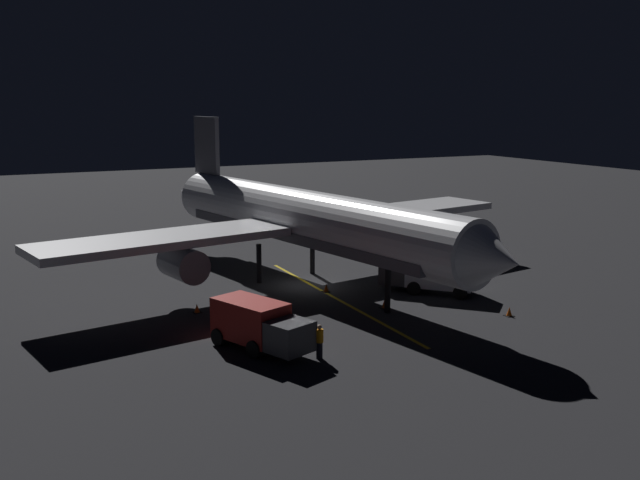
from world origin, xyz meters
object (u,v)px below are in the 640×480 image
(airliner, at_px, (302,220))
(ground_crew_worker, at_px, (319,341))
(baggage_truck, at_px, (258,326))
(catering_truck, at_px, (431,274))
(traffic_cone_under_wing, at_px, (509,312))
(traffic_cone_near_left, at_px, (326,288))
(traffic_cone_near_right, at_px, (197,309))
(traffic_cone_far, at_px, (384,304))

(airliner, relative_size, ground_crew_worker, 21.09)
(baggage_truck, bearing_deg, airliner, -124.51)
(ground_crew_worker, bearing_deg, catering_truck, -147.10)
(baggage_truck, bearing_deg, traffic_cone_under_wing, 175.62)
(airliner, relative_size, traffic_cone_under_wing, 66.73)
(baggage_truck, bearing_deg, traffic_cone_near_left, -134.00)
(ground_crew_worker, bearing_deg, traffic_cone_under_wing, -173.89)
(ground_crew_worker, distance_m, traffic_cone_near_right, 10.79)
(baggage_truck, bearing_deg, traffic_cone_near_right, -83.76)
(catering_truck, distance_m, ground_crew_worker, 14.56)
(ground_crew_worker, height_order, traffic_cone_under_wing, ground_crew_worker)
(traffic_cone_near_left, xyz_separation_m, traffic_cone_near_right, (9.11, 0.81, 0.00))
(traffic_cone_far, bearing_deg, ground_crew_worker, 39.15)
(baggage_truck, height_order, traffic_cone_under_wing, baggage_truck)
(traffic_cone_near_right, distance_m, traffic_cone_under_wing, 18.53)
(catering_truck, xyz_separation_m, traffic_cone_under_wing, (-1.00, 6.49, -1.03))
(catering_truck, relative_size, traffic_cone_near_right, 10.64)
(baggage_truck, relative_size, traffic_cone_near_right, 11.08)
(baggage_truck, distance_m, traffic_cone_under_wing, 15.47)
(baggage_truck, relative_size, traffic_cone_far, 11.08)
(airliner, xyz_separation_m, baggage_truck, (7.80, 11.35, -3.19))
(airliner, xyz_separation_m, traffic_cone_near_right, (8.65, 3.60, -4.20))
(airliner, bearing_deg, traffic_cone_far, 103.56)
(traffic_cone_under_wing, height_order, traffic_cone_far, same)
(catering_truck, xyz_separation_m, traffic_cone_near_left, (6.12, -3.25, -1.03))
(ground_crew_worker, relative_size, traffic_cone_far, 3.16)
(catering_truck, height_order, traffic_cone_under_wing, catering_truck)
(airliner, xyz_separation_m, traffic_cone_near_left, (-0.46, 2.79, -4.20))
(traffic_cone_under_wing, xyz_separation_m, traffic_cone_far, (5.70, -4.71, 0.00))
(traffic_cone_near_left, bearing_deg, traffic_cone_far, 105.81)
(airliner, relative_size, catering_truck, 6.27)
(airliner, relative_size, traffic_cone_near_right, 66.73)
(airliner, height_order, traffic_cone_near_left, airliner)
(ground_crew_worker, bearing_deg, traffic_cone_near_right, -73.76)
(airliner, xyz_separation_m, traffic_cone_far, (-1.89, 7.82, -4.20))
(traffic_cone_far, bearing_deg, traffic_cone_near_left, -74.19)
(airliner, bearing_deg, traffic_cone_under_wing, 121.19)
(catering_truck, distance_m, traffic_cone_under_wing, 6.65)
(baggage_truck, xyz_separation_m, traffic_cone_near_left, (-8.27, -8.56, -1.01))
(catering_truck, distance_m, traffic_cone_far, 5.13)
(traffic_cone_near_right, bearing_deg, baggage_truck, 96.24)
(catering_truck, distance_m, traffic_cone_near_left, 7.00)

